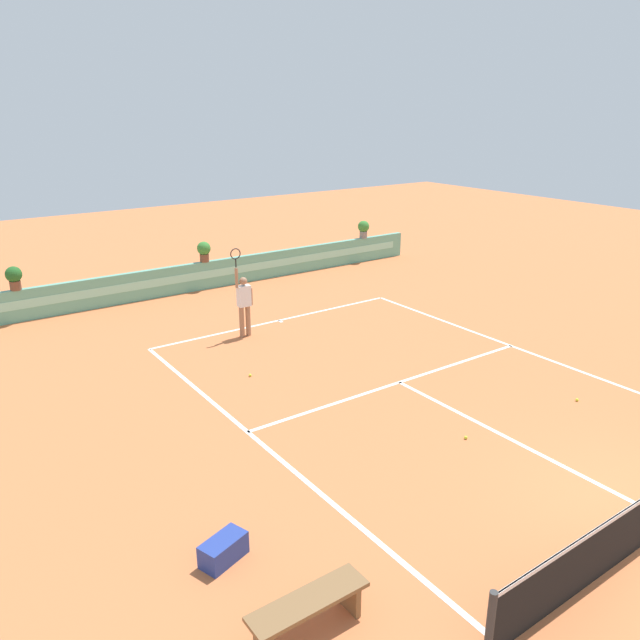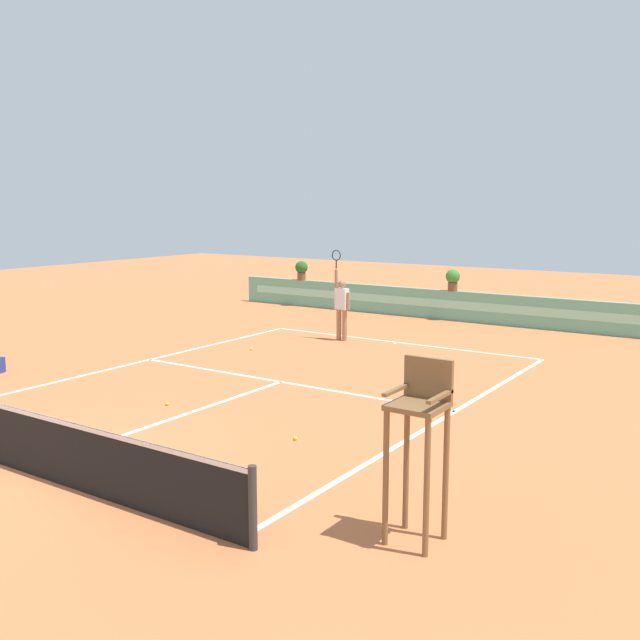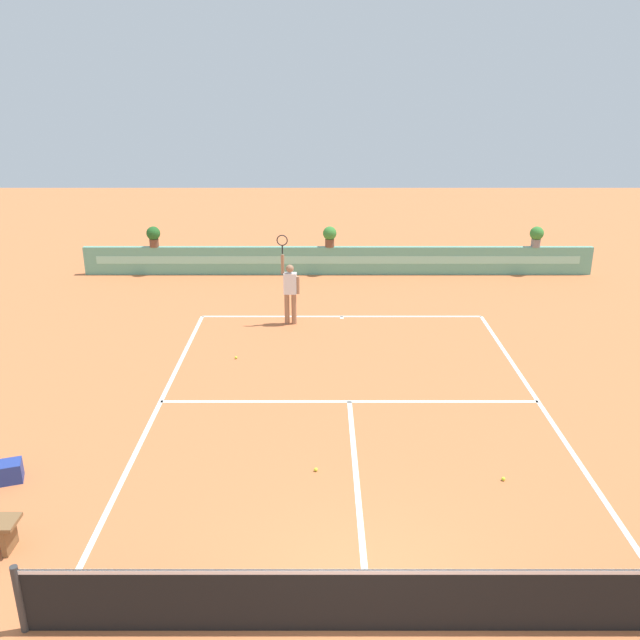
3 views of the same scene
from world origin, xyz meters
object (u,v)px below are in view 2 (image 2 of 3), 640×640
at_px(tennis_ball_near_baseline, 251,349).
at_px(potted_plant_centre, 453,278).
at_px(umpire_chair, 420,429).
at_px(tennis_ball_by_sideline, 167,404).
at_px(tennis_ball_mid_court, 295,438).
at_px(tennis_player, 342,304).
at_px(potted_plant_far_left, 301,269).

relative_size(tennis_ball_near_baseline, potted_plant_centre, 0.09).
relative_size(umpire_chair, tennis_ball_by_sideline, 31.47).
relative_size(umpire_chair, tennis_ball_mid_court, 31.47).
relative_size(umpire_chair, tennis_player, 0.83).
bearing_deg(tennis_ball_mid_court, potted_plant_far_left, 124.82).
xyz_separation_m(tennis_ball_mid_court, tennis_ball_by_sideline, (-3.29, 0.29, 0.00)).
bearing_deg(tennis_ball_by_sideline, potted_plant_far_left, 114.38).
height_order(tennis_ball_near_baseline, potted_plant_far_left, potted_plant_far_left).
bearing_deg(umpire_chair, potted_plant_far_left, 129.17).
bearing_deg(umpire_chair, tennis_ball_by_sideline, 159.85).
bearing_deg(tennis_player, potted_plant_far_left, 134.45).
xyz_separation_m(umpire_chair, tennis_ball_near_baseline, (-8.59, 7.49, -1.31)).
relative_size(tennis_ball_by_sideline, potted_plant_far_left, 0.09).
bearing_deg(tennis_player, tennis_ball_mid_court, -62.88).
distance_m(tennis_player, tennis_ball_mid_court, 8.96).
distance_m(tennis_ball_near_baseline, potted_plant_far_left, 8.61).
xyz_separation_m(tennis_ball_near_baseline, tennis_ball_by_sideline, (2.03, -5.08, 0.00)).
bearing_deg(potted_plant_far_left, tennis_ball_mid_court, -55.18).
bearing_deg(tennis_player, tennis_ball_by_sideline, -84.23).
bearing_deg(potted_plant_centre, potted_plant_far_left, 180.00).
relative_size(potted_plant_centre, potted_plant_far_left, 1.00).
distance_m(umpire_chair, tennis_ball_by_sideline, 7.11).
xyz_separation_m(tennis_ball_by_sideline, potted_plant_centre, (0.41, 12.72, 1.38)).
xyz_separation_m(tennis_player, tennis_ball_mid_court, (4.06, -7.92, -1.02)).
height_order(tennis_player, potted_plant_centre, tennis_player).
height_order(tennis_ball_by_sideline, potted_plant_centre, potted_plant_centre).
xyz_separation_m(umpire_chair, tennis_player, (-7.33, 10.03, -0.29)).
xyz_separation_m(tennis_ball_by_sideline, potted_plant_far_left, (-5.77, 12.72, 1.38)).
height_order(tennis_ball_near_baseline, tennis_ball_mid_court, same).
height_order(umpire_chair, tennis_ball_mid_court, umpire_chair).
bearing_deg(tennis_ball_near_baseline, tennis_ball_by_sideline, -68.23).
xyz_separation_m(tennis_player, tennis_ball_by_sideline, (0.77, -7.63, -1.02)).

